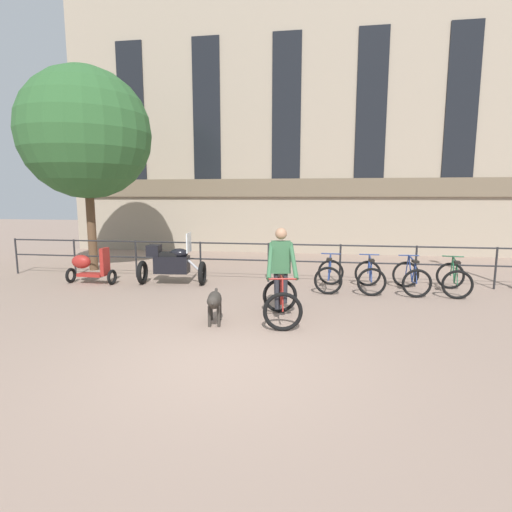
{
  "coord_description": "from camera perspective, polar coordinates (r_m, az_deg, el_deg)",
  "views": [
    {
      "loc": [
        1.27,
        -5.22,
        2.29
      ],
      "look_at": [
        0.02,
        2.86,
        1.05
      ],
      "focal_mm": 28.0,
      "sensor_mm": 36.0,
      "label": 1
    }
  ],
  "objects": [
    {
      "name": "parked_bicycle_mid_left",
      "position": [
        10.04,
        15.93,
        -2.81
      ],
      "size": [
        0.7,
        1.13,
        0.86
      ],
      "rotation": [
        0.0,
        0.0,
        3.11
      ],
      "color": "black",
      "rests_on": "ground_plane"
    },
    {
      "name": "parked_bicycle_mid_right",
      "position": [
        10.2,
        21.28,
        -2.89
      ],
      "size": [
        0.69,
        1.13,
        0.86
      ],
      "rotation": [
        0.0,
        0.0,
        3.17
      ],
      "color": "black",
      "rests_on": "ground_plane"
    },
    {
      "name": "parked_bicycle_far_end",
      "position": [
        10.45,
        26.41,
        -2.94
      ],
      "size": [
        0.83,
        1.2,
        0.86
      ],
      "rotation": [
        0.0,
        0.0,
        2.98
      ],
      "color": "black",
      "rests_on": "ground_plane"
    },
    {
      "name": "parked_motorcycle",
      "position": [
        10.53,
        -12.01,
        -1.02
      ],
      "size": [
        1.75,
        0.75,
        1.35
      ],
      "rotation": [
        0.0,
        0.0,
        1.65
      ],
      "color": "black",
      "rests_on": "ground_plane"
    },
    {
      "name": "ground_plane",
      "position": [
        5.84,
        -4.65,
        -14.49
      ],
      "size": [
        60.0,
        60.0,
        0.0
      ],
      "primitive_type": "plane",
      "color": "gray"
    },
    {
      "name": "building_facade",
      "position": [
        16.49,
        4.45,
        18.09
      ],
      "size": [
        18.0,
        0.72,
        10.07
      ],
      "color": "gray",
      "rests_on": "ground_plane"
    },
    {
      "name": "tree_canalside_left",
      "position": [
        13.37,
        -23.15,
        15.73
      ],
      "size": [
        3.83,
        3.83,
        6.02
      ],
      "color": "brown",
      "rests_on": "ground_plane"
    },
    {
      "name": "dog",
      "position": [
        7.17,
        -5.97,
        -6.43
      ],
      "size": [
        0.36,
        1.03,
        0.62
      ],
      "rotation": [
        0.0,
        0.0,
        0.18
      ],
      "color": "#332D28",
      "rests_on": "ground_plane"
    },
    {
      "name": "parked_bicycle_near_lamp",
      "position": [
        9.96,
        10.45,
        -2.71
      ],
      "size": [
        0.75,
        1.16,
        0.86
      ],
      "rotation": [
        0.0,
        0.0,
        3.05
      ],
      "color": "black",
      "rests_on": "ground_plane"
    },
    {
      "name": "canal_railing",
      "position": [
        10.62,
        1.8,
        0.05
      ],
      "size": [
        15.05,
        0.05,
        1.05
      ],
      "color": "#232326",
      "rests_on": "ground_plane"
    },
    {
      "name": "parked_scooter",
      "position": [
        11.29,
        -22.74,
        -1.38
      ],
      "size": [
        1.3,
        0.46,
        0.96
      ],
      "rotation": [
        0.0,
        0.0,
        1.53
      ],
      "color": "black",
      "rests_on": "ground_plane"
    },
    {
      "name": "cyclist_with_bike",
      "position": [
        7.4,
        3.6,
        -3.29
      ],
      "size": [
        0.84,
        1.25,
        1.7
      ],
      "rotation": [
        0.0,
        0.0,
        0.14
      ],
      "color": "black",
      "rests_on": "ground_plane"
    }
  ]
}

